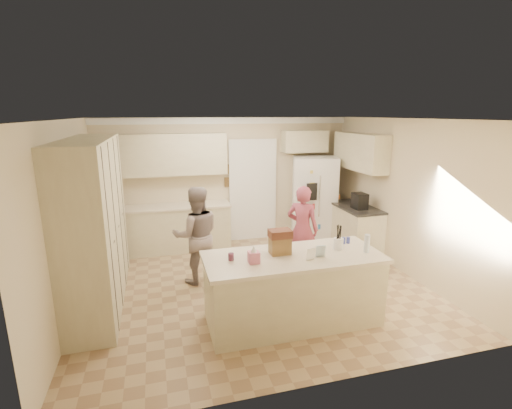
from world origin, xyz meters
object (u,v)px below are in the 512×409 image
object	(u,v)px
coffee_maker	(360,201)
utensil_crock	(338,244)
refrigerator	(314,199)
tissue_box	(254,257)
teen_boy	(197,235)
island_base	(293,290)
dollhouse_body	(280,246)
teen_girl	(302,229)

from	to	relation	value
coffee_maker	utensil_crock	distance (m)	2.32
refrigerator	tissue_box	xyz separation A→B (m)	(-2.13, -3.03, 0.10)
utensil_crock	teen_boy	size ratio (longest dim) A/B	0.09
coffee_maker	island_base	xyz separation A→B (m)	(-2.05, -1.90, -0.63)
tissue_box	teen_boy	bearing A→B (deg)	107.55
refrigerator	utensil_crock	size ratio (longest dim) A/B	12.00
refrigerator	teen_boy	xyz separation A→B (m)	(-2.65, -1.41, -0.11)
dollhouse_body	teen_girl	distance (m)	1.67
tissue_box	teen_boy	size ratio (longest dim) A/B	0.09
coffee_maker	teen_boy	world-z (taller)	teen_boy
coffee_maker	teen_girl	world-z (taller)	teen_girl
teen_boy	dollhouse_body	bearing A→B (deg)	121.83
utensil_crock	teen_girl	size ratio (longest dim) A/B	0.10
utensil_crock	tissue_box	distance (m)	1.21
teen_boy	teen_girl	bearing A→B (deg)	178.00
dollhouse_body	teen_boy	size ratio (longest dim) A/B	0.16
tissue_box	teen_boy	xyz separation A→B (m)	(-0.51, 1.62, -0.21)
refrigerator	tissue_box	world-z (taller)	refrigerator
teen_boy	tissue_box	bearing A→B (deg)	106.68
coffee_maker	teen_girl	size ratio (longest dim) A/B	0.20
teen_boy	coffee_maker	bearing A→B (deg)	-173.94
utensil_crock	dollhouse_body	xyz separation A→B (m)	(-0.80, 0.05, 0.04)
island_base	tissue_box	xyz separation A→B (m)	(-0.55, -0.10, 0.56)
refrigerator	coffee_maker	size ratio (longest dim) A/B	6.00
island_base	teen_girl	size ratio (longest dim) A/B	1.46
refrigerator	teen_girl	xyz separation A→B (m)	(-0.85, -1.45, -0.15)
coffee_maker	island_base	world-z (taller)	coffee_maker
utensil_crock	teen_girl	bearing A→B (deg)	86.73
dollhouse_body	teen_girl	world-z (taller)	teen_girl
coffee_maker	dollhouse_body	world-z (taller)	coffee_maker
teen_boy	teen_girl	xyz separation A→B (m)	(1.79, -0.04, -0.03)
refrigerator	island_base	xyz separation A→B (m)	(-1.58, -2.93, -0.46)
island_base	teen_girl	world-z (taller)	teen_girl
island_base	utensil_crock	distance (m)	0.86
teen_girl	island_base	bearing A→B (deg)	103.41
tissue_box	dollhouse_body	distance (m)	0.45
teen_boy	teen_girl	size ratio (longest dim) A/B	1.05
refrigerator	dollhouse_body	bearing A→B (deg)	-103.35
island_base	dollhouse_body	world-z (taller)	dollhouse_body
coffee_maker	teen_boy	distance (m)	3.15
refrigerator	island_base	distance (m)	3.36
tissue_box	dollhouse_body	world-z (taller)	dollhouse_body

